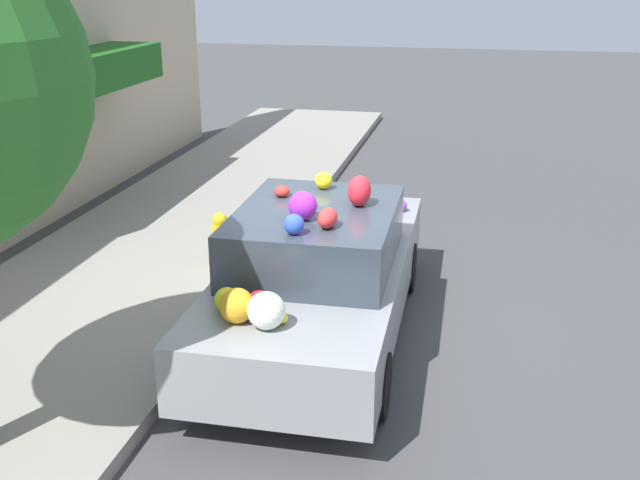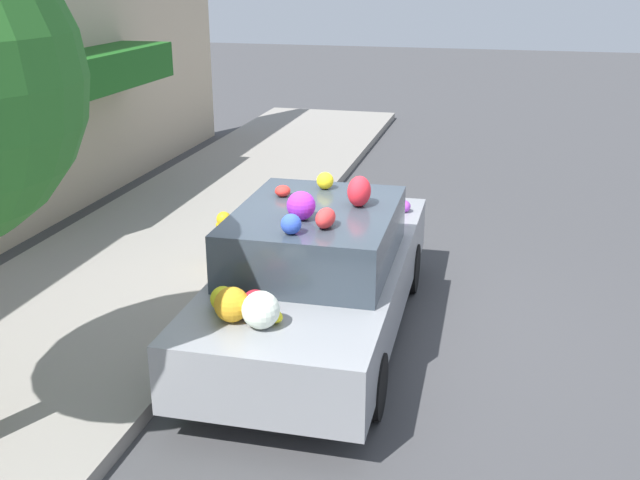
{
  "view_description": "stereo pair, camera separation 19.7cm",
  "coord_description": "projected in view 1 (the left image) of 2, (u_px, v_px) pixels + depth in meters",
  "views": [
    {
      "loc": [
        -6.85,
        -1.42,
        3.62
      ],
      "look_at": [
        0.0,
        0.08,
        1.06
      ],
      "focal_mm": 42.0,
      "sensor_mm": 36.0,
      "label": 1
    },
    {
      "loc": [
        -6.81,
        -1.61,
        3.62
      ],
      "look_at": [
        0.0,
        0.08,
        1.06
      ],
      "focal_mm": 42.0,
      "sensor_mm": 36.0,
      "label": 2
    }
  ],
  "objects": [
    {
      "name": "sidewalk_curb",
      "position": [
        90.0,
        306.0,
        8.33
      ],
      "size": [
        24.0,
        3.2,
        0.15
      ],
      "color": "gray",
      "rests_on": "ground"
    },
    {
      "name": "fire_hydrant",
      "position": [
        221.0,
        240.0,
        9.1
      ],
      "size": [
        0.2,
        0.2,
        0.7
      ],
      "color": "gold",
      "rests_on": "sidewalk_curb"
    },
    {
      "name": "ground_plane",
      "position": [
        327.0,
        336.0,
        7.81
      ],
      "size": [
        60.0,
        60.0,
        0.0
      ],
      "primitive_type": "plane",
      "color": "#424244"
    },
    {
      "name": "art_car",
      "position": [
        319.0,
        272.0,
        7.53
      ],
      "size": [
        4.39,
        1.78,
        1.74
      ],
      "rotation": [
        0.0,
        0.0,
        0.01
      ],
      "color": "gray",
      "rests_on": "ground"
    }
  ]
}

